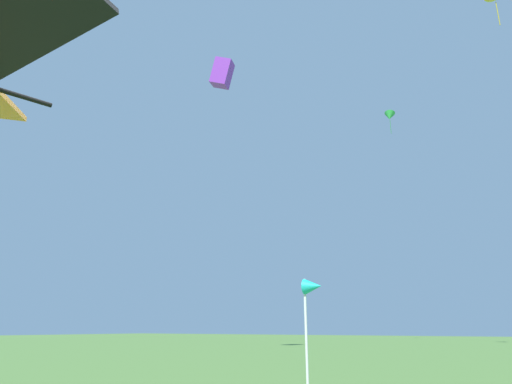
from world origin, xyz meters
The scene contains 3 objects.
distant_kite_green_low_left centered at (-6.19, 33.10, 17.51)m, with size 1.10×1.21×2.02m.
distant_kite_purple_mid_right centered at (-9.15, 14.17, 12.46)m, with size 1.33×1.06×1.51m.
marker_flag centered at (-1.01, 5.69, 1.50)m, with size 0.30×0.24×1.73m.
Camera 1 is at (1.92, -0.64, 1.01)m, focal length 31.28 mm.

